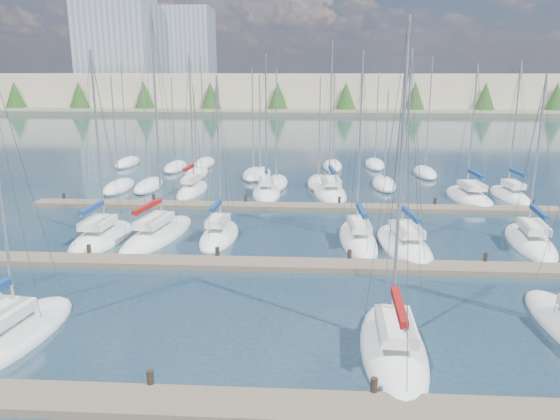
# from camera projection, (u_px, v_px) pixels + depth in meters

# --- Properties ---
(ground) EXTENTS (400.00, 400.00, 0.00)m
(ground) POSITION_uv_depth(u_px,v_px,m) (301.00, 154.00, 74.69)
(ground) COLOR #243948
(ground) RESTS_ON ground
(dock_near) EXTENTS (44.00, 1.93, 1.10)m
(dock_near) POSITION_uv_depth(u_px,v_px,m) (258.00, 407.00, 18.63)
(dock_near) COLOR #6B5E4C
(dock_near) RESTS_ON ground
(dock_mid) EXTENTS (44.00, 1.93, 1.10)m
(dock_mid) POSITION_uv_depth(u_px,v_px,m) (282.00, 264.00, 32.16)
(dock_mid) COLOR #6B5E4C
(dock_mid) RESTS_ON ground
(dock_far) EXTENTS (44.00, 1.93, 1.10)m
(dock_far) POSITION_uv_depth(u_px,v_px,m) (292.00, 207.00, 45.68)
(dock_far) COLOR #6B5E4C
(dock_far) RESTS_ON ground
(sailboat_c) EXTENTS (4.28, 8.87, 14.12)m
(sailboat_c) POSITION_uv_depth(u_px,v_px,m) (7.00, 337.00, 23.44)
(sailboat_c) COLOR white
(sailboat_c) RESTS_ON ground
(sailboat_o) EXTENTS (3.15, 7.26, 13.40)m
(sailboat_o) POSITION_uv_depth(u_px,v_px,m) (266.00, 193.00, 50.65)
(sailboat_o) COLOR white
(sailboat_o) RESTS_ON ground
(sailboat_r) EXTENTS (2.78, 7.83, 12.76)m
(sailboat_r) POSITION_uv_depth(u_px,v_px,m) (510.00, 196.00, 49.30)
(sailboat_r) COLOR white
(sailboat_r) RESTS_ON ground
(sailboat_m) EXTENTS (3.42, 8.61, 11.77)m
(sailboat_m) POSITION_uv_depth(u_px,v_px,m) (530.00, 242.00, 36.26)
(sailboat_m) COLOR white
(sailboat_m) RESTS_ON ground
(sailboat_i) EXTENTS (4.42, 10.21, 15.85)m
(sailboat_i) POSITION_uv_depth(u_px,v_px,m) (158.00, 235.00, 37.77)
(sailboat_i) COLOR white
(sailboat_i) RESTS_ON ground
(sailboat_n) EXTENTS (2.69, 7.45, 13.36)m
(sailboat_n) POSITION_uv_depth(u_px,v_px,m) (192.00, 190.00, 51.62)
(sailboat_n) COLOR white
(sailboat_n) RESTS_ON ground
(sailboat_j) EXTENTS (2.67, 6.86, 11.67)m
(sailboat_j) POSITION_uv_depth(u_px,v_px,m) (219.00, 236.00, 37.60)
(sailboat_j) COLOR white
(sailboat_j) RESTS_ON ground
(sailboat_k) EXTENTS (2.83, 8.80, 13.22)m
(sailboat_k) POSITION_uv_depth(u_px,v_px,m) (358.00, 239.00, 36.79)
(sailboat_k) COLOR white
(sailboat_k) RESTS_ON ground
(sailboat_h) EXTENTS (3.43, 8.05, 13.31)m
(sailboat_h) POSITION_uv_depth(u_px,v_px,m) (102.00, 238.00, 37.18)
(sailboat_h) COLOR white
(sailboat_h) RESTS_ON ground
(sailboat_d) EXTENTS (2.95, 8.68, 14.01)m
(sailboat_d) POSITION_uv_depth(u_px,v_px,m) (393.00, 347.00, 22.52)
(sailboat_d) COLOR white
(sailboat_d) RESTS_ON ground
(sailboat_l) EXTENTS (3.89, 9.11, 13.31)m
(sailboat_l) POSITION_uv_depth(u_px,v_px,m) (404.00, 245.00, 35.71)
(sailboat_l) COLOR white
(sailboat_l) RESTS_ON ground
(sailboat_p) EXTENTS (3.74, 8.91, 14.57)m
(sailboat_p) POSITION_uv_depth(u_px,v_px,m) (330.00, 192.00, 50.79)
(sailboat_p) COLOR white
(sailboat_p) RESTS_ON ground
(sailboat_q) EXTENTS (3.75, 8.90, 12.52)m
(sailboat_q) POSITION_uv_depth(u_px,v_px,m) (469.00, 197.00, 48.81)
(sailboat_q) COLOR white
(sailboat_q) RESTS_ON ground
(distant_boats) EXTENTS (36.93, 20.75, 13.30)m
(distant_boats) POSITION_uv_depth(u_px,v_px,m) (257.00, 174.00, 59.19)
(distant_boats) COLOR #9EA0A5
(distant_boats) RESTS_ON ground
(shoreline) EXTENTS (400.00, 60.00, 38.00)m
(shoreline) POSITION_uv_depth(u_px,v_px,m) (263.00, 82.00, 160.34)
(shoreline) COLOR #666B51
(shoreline) RESTS_ON ground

